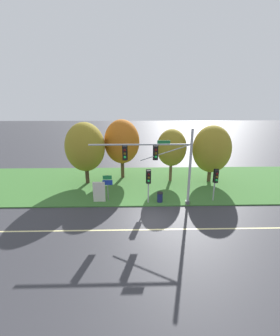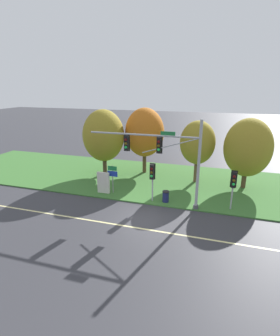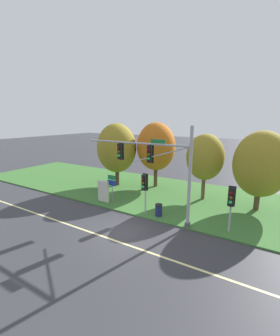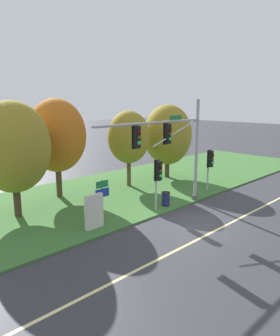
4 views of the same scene
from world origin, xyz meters
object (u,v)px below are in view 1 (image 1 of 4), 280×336
route_sign_post (108,183)px  tree_nearest_road (85,147)px  info_kiosk (99,192)px  traffic_signal_mast (162,160)px  pedestrian_signal_near_kerb (216,178)px  tree_left_of_mast (122,142)px  pedestrian_signal_further_along (149,179)px  trash_bin (160,197)px  tree_mid_verge (212,149)px  tree_behind_signpost (172,148)px

route_sign_post → tree_nearest_road: size_ratio=0.37×
info_kiosk → traffic_signal_mast: bearing=-7.7°
pedestrian_signal_near_kerb → tree_left_of_mast: 11.40m
pedestrian_signal_further_along → tree_nearest_road: bearing=141.1°
tree_nearest_road → pedestrian_signal_near_kerb: bearing=-21.5°
route_sign_post → trash_bin: (4.88, -0.48, -1.22)m
tree_nearest_road → tree_left_of_mast: bearing=24.2°
pedestrian_signal_near_kerb → info_kiosk: (-10.75, 0.23, -1.35)m
trash_bin → pedestrian_signal_further_along: bearing=-164.9°
tree_mid_verge → pedestrian_signal_further_along: bearing=-143.0°
pedestrian_signal_near_kerb → info_kiosk: pedestrian_signal_near_kerb is taller
traffic_signal_mast → tree_nearest_road: traffic_signal_mast is taller
info_kiosk → route_sign_post: bearing=17.8°
traffic_signal_mast → tree_behind_signpost: (1.81, 6.04, -0.31)m
tree_left_of_mast → tree_mid_verge: size_ratio=1.08×
pedestrian_signal_further_along → tree_mid_verge: size_ratio=0.50×
pedestrian_signal_near_kerb → tree_mid_verge: 5.62m
tree_left_of_mast → tree_mid_verge: 10.25m
pedestrian_signal_further_along → tree_behind_signpost: tree_behind_signpost is taller
tree_left_of_mast → tree_mid_verge: (10.11, -1.55, -0.59)m
pedestrian_signal_further_along → info_kiosk: pedestrian_signal_further_along is taller
pedestrian_signal_further_along → info_kiosk: size_ratio=1.71×
tree_left_of_mast → info_kiosk: bearing=-105.7°
pedestrian_signal_near_kerb → tree_mid_verge: (1.22, 5.28, 1.51)m
tree_nearest_road → tree_mid_verge: 14.04m
pedestrian_signal_further_along → tree_left_of_mast: bearing=110.8°
pedestrian_signal_near_kerb → tree_nearest_road: tree_nearest_road is taller
pedestrian_signal_near_kerb → tree_left_of_mast: tree_left_of_mast is taller
pedestrian_signal_near_kerb → trash_bin: size_ratio=3.39×
traffic_signal_mast → tree_left_of_mast: tree_left_of_mast is taller
tree_behind_signpost → tree_left_of_mast: bearing=166.8°
traffic_signal_mast → tree_nearest_road: bearing=144.2°
tree_left_of_mast → trash_bin: 8.75m
pedestrian_signal_near_kerb → trash_bin: bearing=-179.9°
pedestrian_signal_further_along → route_sign_post: 3.92m
traffic_signal_mast → pedestrian_signal_further_along: size_ratio=2.73×
trash_bin → traffic_signal_mast: bearing=-88.4°
traffic_signal_mast → tree_mid_verge: size_ratio=1.38×
pedestrian_signal_near_kerb → tree_behind_signpost: tree_behind_signpost is taller
tree_nearest_road → tree_left_of_mast: 4.31m
pedestrian_signal_near_kerb → tree_nearest_road: bearing=158.5°
pedestrian_signal_further_along → tree_mid_verge: 9.38m
tree_nearest_road → tree_behind_signpost: size_ratio=1.14×
tree_mid_verge → trash_bin: 8.87m
tree_left_of_mast → tree_behind_signpost: bearing=-13.2°
traffic_signal_mast → trash_bin: (-0.02, 0.53, -3.77)m
tree_nearest_road → trash_bin: 9.95m
pedestrian_signal_further_along → tree_nearest_road: (-6.63, 5.36, 1.79)m
tree_nearest_road → info_kiosk: size_ratio=3.61×
pedestrian_signal_further_along → tree_behind_signpost: bearing=63.3°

